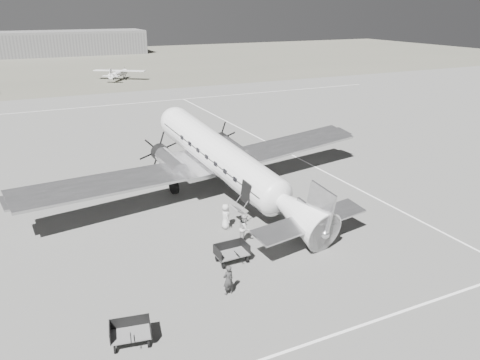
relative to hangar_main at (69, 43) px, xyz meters
name	(u,v)px	position (x,y,z in m)	size (l,w,h in m)	color
ground	(207,213)	(-5.00, -120.00, -3.30)	(260.00, 260.00, 0.00)	slate
taxi_line_near	(330,336)	(-5.00, -134.00, -3.29)	(60.00, 0.15, 0.01)	white
taxi_line_right	(351,185)	(7.00, -120.00, -3.29)	(0.15, 80.00, 0.01)	white
taxi_line_horizon	(102,106)	(-5.00, -80.00, -3.29)	(90.00, 0.15, 0.01)	white
grass_infield	(61,65)	(-5.00, -25.00, -3.30)	(260.00, 90.00, 0.01)	#59574B
hangar_main	(69,43)	(0.00, 0.00, 0.00)	(42.00, 14.00, 6.60)	#606060
dc3_airliner	(228,164)	(-2.84, -118.58, -0.59)	(28.46, 19.75, 5.42)	silver
light_plane_right	(119,75)	(2.34, -56.45, -2.26)	(10.01, 8.12, 2.08)	silver
baggage_cart_near	(232,253)	(-6.20, -126.62, -2.78)	(1.85, 1.31, 1.05)	#5F5F5F
baggage_cart_far	(131,334)	(-12.68, -130.84, -2.81)	(1.74, 1.23, 0.98)	#5F5F5F
ground_crew	(228,280)	(-7.61, -129.31, -2.52)	(0.57, 0.37, 1.55)	#2E2E2E
ramp_agent	(245,228)	(-4.56, -124.86, -2.40)	(0.87, 0.68, 1.80)	#AAAAA7
passenger	(226,216)	(-4.84, -122.70, -2.48)	(0.80, 0.52, 1.63)	#B9B9B7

